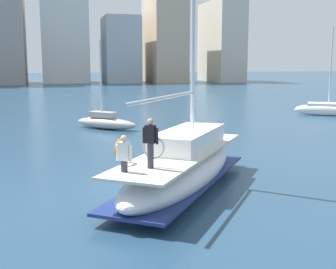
% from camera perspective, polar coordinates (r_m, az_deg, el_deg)
% --- Properties ---
extents(ground_plane, '(400.00, 400.00, 0.00)m').
position_cam_1_polar(ground_plane, '(17.05, -0.86, -6.95)').
color(ground_plane, navy).
extents(main_sailboat, '(7.66, 9.13, 12.72)m').
position_cam_1_polar(main_sailboat, '(16.76, 1.86, -4.03)').
color(main_sailboat, white).
rests_on(main_sailboat, ground).
extents(moored_sloop_near, '(5.74, 5.06, 7.94)m').
position_cam_1_polar(moored_sloop_near, '(43.52, 19.36, 3.23)').
color(moored_sloop_near, white).
rests_on(moored_sloop_near, ground).
extents(moored_sloop_far, '(4.52, 4.51, 6.31)m').
position_cam_1_polar(moored_sloop_far, '(32.41, -7.99, 1.65)').
color(moored_sloop_far, '#B7B2A8').
rests_on(moored_sloop_far, ground).
extents(waterfront_buildings, '(84.94, 17.82, 27.85)m').
position_cam_1_polar(waterfront_buildings, '(107.82, -13.73, 12.71)').
color(waterfront_buildings, silver).
rests_on(waterfront_buildings, ground).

